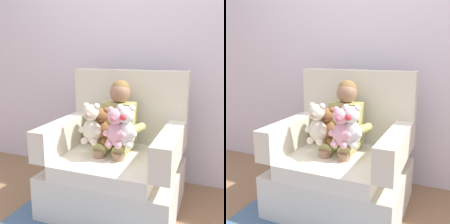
# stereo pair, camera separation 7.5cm
# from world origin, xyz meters

# --- Properties ---
(ground_plane) EXTENTS (8.00, 8.00, 0.00)m
(ground_plane) POSITION_xyz_m (0.00, 0.00, 0.00)
(ground_plane) COLOR #936D4C
(back_wall) EXTENTS (6.00, 0.10, 2.60)m
(back_wall) POSITION_xyz_m (0.00, 0.69, 1.30)
(back_wall) COLOR silver
(back_wall) RESTS_ON ground
(armchair) EXTENTS (1.03, 0.87, 1.12)m
(armchair) POSITION_xyz_m (0.00, 0.05, 0.35)
(armchair) COLOR silver
(armchair) RESTS_ON ground
(seated_child) EXTENTS (0.45, 0.39, 0.82)m
(seated_child) POSITION_xyz_m (-0.01, 0.07, 0.68)
(seated_child) COLOR tan
(seated_child) RESTS_ON armchair
(plush_white) EXTENTS (0.19, 0.15, 0.32)m
(plush_white) POSITION_xyz_m (0.12, -0.11, 0.73)
(plush_white) COLOR white
(plush_white) RESTS_ON armchair
(plush_pink) EXTENTS (0.18, 0.15, 0.30)m
(plush_pink) POSITION_xyz_m (0.05, -0.13, 0.72)
(plush_pink) COLOR #EAA8BC
(plush_pink) RESTS_ON armchair
(plush_cream) EXTENTS (0.19, 0.15, 0.32)m
(plush_cream) POSITION_xyz_m (-0.15, -0.13, 0.73)
(plush_cream) COLOR silver
(plush_cream) RESTS_ON armchair
(plush_brown) EXTENTS (0.17, 0.13, 0.28)m
(plush_brown) POSITION_xyz_m (-0.09, -0.07, 0.71)
(plush_brown) COLOR brown
(plush_brown) RESTS_ON armchair
(throw_pillow) EXTENTS (0.26, 0.12, 0.26)m
(throw_pillow) POSITION_xyz_m (-0.25, 0.16, 0.57)
(throw_pillow) COLOR #998C66
(throw_pillow) RESTS_ON armchair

